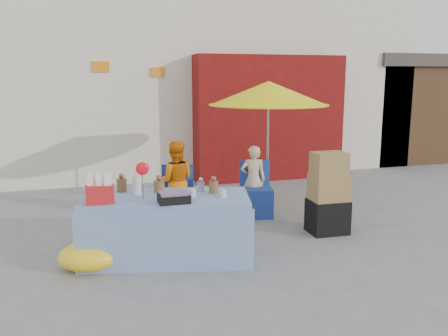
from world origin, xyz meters
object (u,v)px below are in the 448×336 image
object	(u,v)px
chair_right	(256,200)
umbrella	(269,94)
vendor_beige	(253,180)
box_stack	(328,196)
vendor_orange	(175,181)
market_table	(167,226)
chair_left	(178,206)

from	to	relation	value
chair_right	umbrella	size ratio (longest dim) A/B	0.41
vendor_beige	umbrella	bearing A→B (deg)	-140.81
chair_right	box_stack	bearing A→B (deg)	-45.76
chair_right	vendor_orange	distance (m)	1.31
chair_right	vendor_orange	world-z (taller)	vendor_orange
chair_right	market_table	bearing A→B (deg)	-128.35
vendor_beige	box_stack	xyz separation A→B (m)	(0.66, -1.21, -0.02)
chair_left	umbrella	world-z (taller)	umbrella
market_table	chair_left	world-z (taller)	market_table
market_table	vendor_orange	xyz separation A→B (m)	(0.40, 1.48, 0.21)
market_table	umbrella	bearing A→B (deg)	53.62
vendor_orange	chair_left	bearing A→B (deg)	104.09
vendor_beige	umbrella	size ratio (longest dim) A/B	0.53
chair_left	box_stack	distance (m)	2.21
market_table	chair_left	bearing A→B (deg)	86.99
chair_left	vendor_beige	size ratio (longest dim) A/B	0.77
vendor_orange	umbrella	distance (m)	2.02
vendor_beige	vendor_orange	bearing A→B (deg)	12.62
vendor_orange	umbrella	size ratio (longest dim) A/B	0.58
chair_left	vendor_orange	distance (m)	0.38
chair_left	chair_right	size ratio (longest dim) A/B	1.00
vendor_orange	vendor_beige	bearing A→B (deg)	-167.38
umbrella	box_stack	distance (m)	1.96
vendor_orange	umbrella	bearing A→B (deg)	-161.85
chair_right	umbrella	world-z (taller)	umbrella
chair_left	chair_right	distance (m)	1.25
market_table	chair_right	xyz separation A→B (m)	(1.66, 1.34, -0.14)
vendor_orange	box_stack	xyz separation A→B (m)	(1.91, -1.21, -0.08)
chair_left	vendor_orange	bearing A→B (deg)	104.09
box_stack	vendor_orange	bearing A→B (deg)	147.78
umbrella	chair_right	bearing A→B (deg)	-136.18
chair_right	box_stack	xyz separation A→B (m)	(0.66, -1.07, 0.27)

